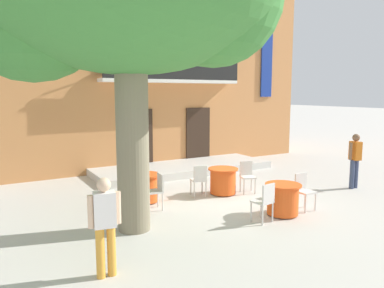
{
  "coord_description": "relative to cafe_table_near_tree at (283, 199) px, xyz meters",
  "views": [
    {
      "loc": [
        -5.91,
        -7.98,
        2.92
      ],
      "look_at": [
        -0.05,
        2.05,
        1.3
      ],
      "focal_mm": 34.69,
      "sensor_mm": 36.0,
      "label": 1
    }
  ],
  "objects": [
    {
      "name": "building_facade",
      "position": [
        0.34,
        8.65,
        3.36
      ],
      "size": [
        13.0,
        5.09,
        7.5
      ],
      "color": "#CC844C",
      "rests_on": "ground"
    },
    {
      "name": "cafe_chair_near_tree_1",
      "position": [
        -0.73,
        -0.18,
        0.14
      ],
      "size": [
        0.45,
        0.45,
        0.91
      ],
      "color": "silver",
      "rests_on": "ground"
    },
    {
      "name": "pedestrian_near_entrance",
      "position": [
        3.67,
        0.76,
        0.56
      ],
      "size": [
        0.53,
        0.38,
        1.68
      ],
      "color": "#384260",
      "rests_on": "ground"
    },
    {
      "name": "cafe_chair_middle_1",
      "position": [
        0.56,
        2.06,
        0.14
      ],
      "size": [
        0.51,
        0.51,
        0.91
      ],
      "color": "silver",
      "rests_on": "ground"
    },
    {
      "name": "cafe_table_middle",
      "position": [
        -0.17,
        2.24,
        0.0
      ],
      "size": [
        0.86,
        0.86,
        0.76
      ],
      "color": "#EA561E",
      "rests_on": "ground"
    },
    {
      "name": "cafe_table_near_tree",
      "position": [
        0.0,
        0.0,
        0.0
      ],
      "size": [
        0.86,
        0.86,
        0.76
      ],
      "color": "#EA561E",
      "rests_on": "ground"
    },
    {
      "name": "ground_plane",
      "position": [
        -0.3,
        1.66,
        -0.39
      ],
      "size": [
        120.0,
        120.0,
        0.0
      ],
      "primitive_type": "plane",
      "color": "beige"
    },
    {
      "name": "cafe_chair_middle_0",
      "position": [
        -0.92,
        2.34,
        0.14
      ],
      "size": [
        0.48,
        0.48,
        0.91
      ],
      "color": "silver",
      "rests_on": "ground"
    },
    {
      "name": "entrance_step_platform",
      "position": [
        0.34,
        5.53,
        -0.27
      ],
      "size": [
        6.59,
        2.27,
        0.25
      ],
      "primitive_type": "cube",
      "color": "silver",
      "rests_on": "ground"
    },
    {
      "name": "cafe_chair_near_tree_0",
      "position": [
        0.75,
        0.06,
        0.14
      ],
      "size": [
        0.41,
        0.41,
        0.91
      ],
      "color": "silver",
      "rests_on": "ground"
    },
    {
      "name": "cafe_table_front",
      "position": [
        -2.43,
        2.67,
        0.0
      ],
      "size": [
        0.86,
        0.86,
        0.76
      ],
      "color": "#EA561E",
      "rests_on": "ground"
    },
    {
      "name": "cafe_chair_front_1",
      "position": [
        -2.34,
        3.42,
        0.14
      ],
      "size": [
        0.47,
        0.47,
        0.91
      ],
      "color": "silver",
      "rests_on": "ground"
    },
    {
      "name": "pedestrian_mid_plaza",
      "position": [
        -4.57,
        -0.81,
        0.52
      ],
      "size": [
        0.53,
        0.28,
        1.62
      ],
      "color": "gold",
      "rests_on": "ground"
    },
    {
      "name": "cafe_chair_front_0",
      "position": [
        -2.43,
        1.91,
        0.14
      ],
      "size": [
        0.44,
        0.44,
        0.91
      ],
      "color": "silver",
      "rests_on": "ground"
    }
  ]
}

